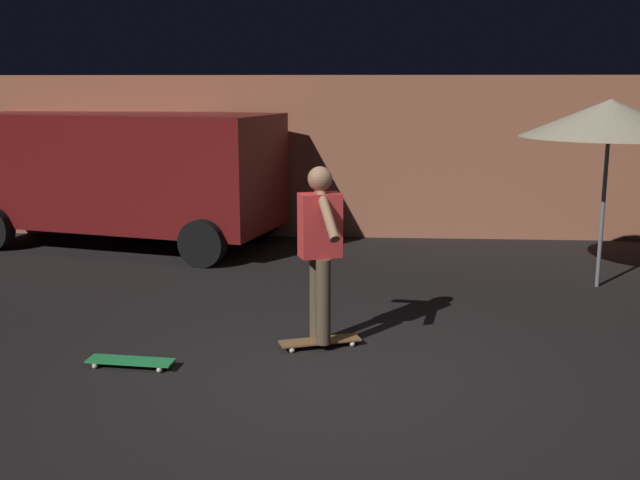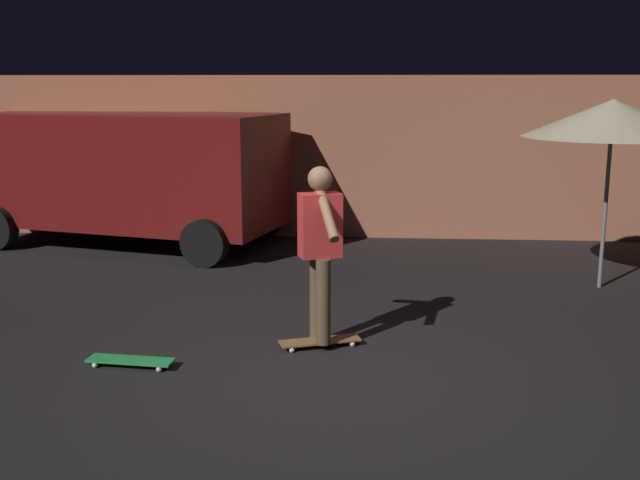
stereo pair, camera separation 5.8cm
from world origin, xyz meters
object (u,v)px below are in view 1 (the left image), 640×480
Objects in this scene: patio_umbrella at (610,118)px; skateboard_spare at (131,361)px; skater at (320,241)px; parked_van at (126,170)px; skateboard_ridden at (320,341)px.

patio_umbrella is 6.15m from skateboard_spare.
parked_van is at bearing 126.00° from skater.
skateboard_spare is (1.62, -5.14, -1.11)m from parked_van.
parked_van is 2.95× the size of skater.
parked_van reaches higher than skateboard_spare.
parked_van is 5.68m from skateboard_ridden.
patio_umbrella is at bearing 35.91° from skateboard_ridden.
patio_umbrella is at bearing 31.41° from skateboard_spare.
skateboard_ridden is 1.77m from skateboard_spare.
parked_van is 5.57m from skater.
patio_umbrella is 4.21m from skater.
patio_umbrella is 1.38× the size of skater.
skateboard_ridden is 1.01× the size of skateboard_spare.
skateboard_spare is 2.02m from skater.
skateboard_spare is at bearing -72.51° from parked_van.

